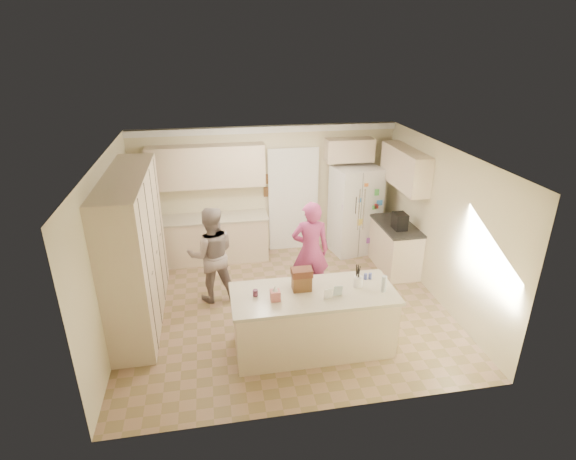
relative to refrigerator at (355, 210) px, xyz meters
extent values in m
cube|color=#96765D|center=(-1.77, -1.91, -0.91)|extent=(5.20, 4.60, 0.02)
cube|color=white|center=(-1.77, -1.91, 1.71)|extent=(5.20, 4.60, 0.02)
cube|color=beige|center=(-1.77, 0.40, 0.40)|extent=(5.20, 0.02, 2.60)
cube|color=beige|center=(-1.77, -4.22, 0.40)|extent=(5.20, 0.02, 2.60)
cube|color=beige|center=(-4.38, -1.91, 0.40)|extent=(0.02, 4.60, 2.60)
cube|color=beige|center=(0.84, -1.91, 0.40)|extent=(0.02, 4.60, 2.60)
cube|color=white|center=(-1.77, 0.35, 1.63)|extent=(5.20, 0.08, 0.12)
cube|color=beige|center=(-4.07, -1.71, 0.28)|extent=(0.60, 2.60, 2.35)
cube|color=beige|center=(-2.92, 0.09, -0.46)|extent=(2.20, 0.60, 0.88)
cube|color=beige|center=(-2.92, 0.08, 0.00)|extent=(2.24, 0.63, 0.04)
cube|color=beige|center=(-2.92, 0.21, 1.00)|extent=(2.20, 0.35, 0.80)
cube|color=black|center=(-1.22, 0.37, 0.15)|extent=(0.90, 0.06, 2.10)
cube|color=white|center=(-1.22, 0.33, 0.15)|extent=(1.02, 0.03, 2.22)
cube|color=brown|center=(-1.75, 0.36, 0.65)|extent=(0.15, 0.02, 0.20)
cube|color=brown|center=(-1.75, 0.36, 0.38)|extent=(0.15, 0.02, 0.20)
cube|color=white|center=(0.00, 0.00, 0.00)|extent=(1.01, 0.86, 1.80)
cube|color=gray|center=(0.00, -0.35, 0.00)|extent=(0.02, 0.02, 1.78)
cube|color=black|center=(-0.22, -0.37, 0.25)|extent=(0.22, 0.03, 0.35)
cylinder|color=silver|center=(-0.05, -0.37, 0.15)|extent=(0.02, 0.02, 0.85)
cylinder|color=silver|center=(0.05, -0.37, 0.15)|extent=(0.02, 0.02, 0.85)
cube|color=beige|center=(-0.12, 0.21, 1.20)|extent=(0.95, 0.35, 0.45)
cube|color=beige|center=(0.53, -0.91, -0.46)|extent=(0.60, 1.20, 0.88)
cube|color=#2D2B28|center=(0.52, -0.91, 0.00)|extent=(0.63, 1.24, 0.04)
cube|color=beige|center=(0.65, -0.71, 1.05)|extent=(0.35, 1.50, 0.70)
cube|color=black|center=(0.48, -1.11, 0.17)|extent=(0.22, 0.28, 0.30)
cube|color=beige|center=(-1.57, -3.01, -0.46)|extent=(2.20, 0.90, 0.88)
cube|color=beige|center=(-1.57, -3.01, 0.00)|extent=(2.28, 0.96, 0.05)
cylinder|color=white|center=(-0.92, -2.96, 0.10)|extent=(0.13, 0.13, 0.15)
cube|color=#C96D6A|center=(-2.12, -3.11, 0.10)|extent=(0.13, 0.13, 0.14)
cone|color=white|center=(-2.12, -3.11, 0.20)|extent=(0.08, 0.08, 0.08)
cube|color=brown|center=(-1.72, -2.91, 0.14)|extent=(0.26, 0.18, 0.22)
cube|color=#592D1E|center=(-1.72, -2.91, 0.30)|extent=(0.28, 0.20, 0.10)
cylinder|color=#59263F|center=(-2.37, -2.96, 0.07)|extent=(0.07, 0.07, 0.09)
cube|color=white|center=(-1.42, -3.21, 0.11)|extent=(0.12, 0.06, 0.16)
cube|color=silver|center=(-1.27, -3.16, 0.11)|extent=(0.12, 0.05, 0.16)
cylinder|color=silver|center=(-0.62, -3.16, 0.14)|extent=(0.07, 0.07, 0.24)
cylinder|color=#414B93|center=(-0.75, -2.79, 0.07)|extent=(0.05, 0.05, 0.09)
cylinder|color=#414B93|center=(-0.68, -2.79, 0.07)|extent=(0.05, 0.05, 0.09)
imported|color=gray|center=(-2.93, -1.41, -0.07)|extent=(0.84, 0.67, 1.66)
imported|color=#A53B80|center=(-1.30, -1.62, -0.03)|extent=(0.67, 0.48, 1.73)
camera|label=1|loc=(-2.86, -8.20, 3.26)|focal=28.00mm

